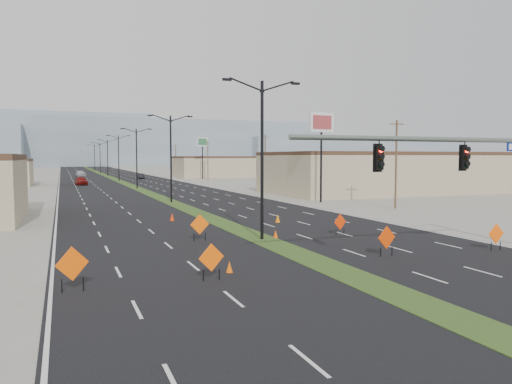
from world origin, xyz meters
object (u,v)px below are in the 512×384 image
object	(u,v)px
car_far	(81,174)
construction_sign_1	(211,259)
streetlight_0	(262,154)
cone_1	(276,234)
cone_0	(229,267)
pole_sign_east_near	(321,129)
streetlight_5	(100,157)
construction_sign_4	(340,223)
streetlight_2	(137,156)
signal_mast	(493,166)
car_left	(81,181)
cone_3	(172,217)
streetlight_3	(119,156)
pole_sign_east_far	(202,145)
streetlight_4	(108,157)
construction_sign_3	(387,239)
construction_sign_2	(200,225)
construction_sign_0	(72,265)
streetlight_6	(95,157)
car_mid	(141,176)
construction_sign_5	(496,235)
cone_2	(278,218)
streetlight_1	(171,156)

from	to	relation	value
car_far	construction_sign_1	bearing A→B (deg)	-94.97
streetlight_0	cone_1	xyz separation A→B (m)	(1.02, 0.18, -5.15)
cone_0	pole_sign_east_near	bearing A→B (deg)	54.83
streetlight_5	construction_sign_4	bearing A→B (deg)	-87.70
streetlight_5	streetlight_2	bearing A→B (deg)	-90.00
signal_mast	streetlight_5	bearing A→B (deg)	93.26
car_left	cone_3	size ratio (longest dim) A/B	7.40
construction_sign_4	streetlight_0	bearing A→B (deg)	164.07
streetlight_3	pole_sign_east_far	xyz separation A→B (m)	(19.56, 2.09, 2.75)
cone_0	pole_sign_east_far	distance (m)	97.42
streetlight_4	construction_sign_3	size ratio (longest dim) A/B	6.16
streetlight_4	construction_sign_2	world-z (taller)	streetlight_4
streetlight_2	construction_sign_4	bearing A→B (deg)	-84.27
car_far	cone_0	distance (m)	121.35
streetlight_0	construction_sign_0	distance (m)	15.12
car_far	cone_3	xyz separation A→B (m)	(3.59, -102.00, -0.46)
streetlight_6	construction_sign_1	world-z (taller)	streetlight_6
streetlight_6	cone_3	world-z (taller)	streetlight_6
construction_sign_3	cone_0	bearing A→B (deg)	173.85
cone_1	pole_sign_east_near	size ratio (longest dim) A/B	0.05
construction_sign_2	signal_mast	bearing A→B (deg)	-49.78
signal_mast	cone_1	distance (m)	13.45
construction_sign_4	cone_0	distance (m)	13.01
streetlight_6	car_mid	distance (m)	75.69
car_mid	construction_sign_1	world-z (taller)	construction_sign_1
streetlight_2	construction_sign_4	distance (m)	56.61
signal_mast	construction_sign_5	xyz separation A→B (m)	(2.32, 1.79, -3.89)
streetlight_0	streetlight_6	world-z (taller)	same
construction_sign_4	pole_sign_east_near	world-z (taller)	pole_sign_east_near
streetlight_2	construction_sign_1	distance (m)	65.43
cone_0	streetlight_5	bearing A→B (deg)	88.14
cone_0	cone_2	world-z (taller)	cone_2
streetlight_3	construction_sign_0	bearing A→B (deg)	-97.06
construction_sign_3	cone_2	distance (m)	14.64
streetlight_1	construction_sign_2	size ratio (longest dim) A/B	5.95
streetlight_1	pole_sign_east_near	world-z (taller)	pole_sign_east_near
car_far	pole_sign_east_near	size ratio (longest dim) A/B	0.52
streetlight_1	construction_sign_3	world-z (taller)	streetlight_1
streetlight_5	car_mid	size ratio (longest dim) A/B	2.58
pole_sign_east_far	construction_sign_3	bearing A→B (deg)	-124.06
car_mid	cone_2	world-z (taller)	car_mid
construction_sign_5	cone_0	size ratio (longest dim) A/B	2.83
streetlight_2	streetlight_3	world-z (taller)	same
streetlight_0	streetlight_2	bearing A→B (deg)	90.00
car_far	cone_1	distance (m)	113.52
streetlight_1	cone_2	size ratio (longest dim) A/B	15.01
streetlight_0	pole_sign_east_near	bearing A→B (deg)	53.50
car_far	construction_sign_4	size ratio (longest dim) A/B	3.79
construction_sign_2	cone_3	distance (m)	10.49
cone_0	pole_sign_east_far	world-z (taller)	pole_sign_east_far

